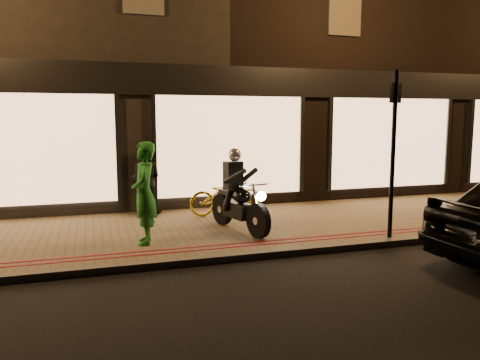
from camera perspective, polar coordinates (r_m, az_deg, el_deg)
name	(u,v)px	position (r m, az deg, el deg)	size (l,w,h in m)	color
ground	(299,256)	(7.93, 7.18, -9.20)	(90.00, 90.00, 0.00)	black
sidewalk	(258,226)	(9.70, 2.21, -5.67)	(50.00, 4.00, 0.12)	#746048
kerb_stone	(298,252)	(7.96, 7.03, -8.69)	(50.00, 0.14, 0.12)	#59544C
red_kerb_lines	(286,241)	(8.38, 5.60, -7.39)	(50.00, 0.26, 0.01)	maroon
building_row	(188,59)	(16.31, -6.34, 14.45)	(48.00, 10.11, 8.50)	black
motorcycle	(238,199)	(8.99, -0.24, -2.34)	(0.72, 1.91, 1.59)	black
sign_post	(393,145)	(8.81, 18.19, 4.04)	(0.33, 0.17, 3.00)	black
bicycle_gold	(226,195)	(10.47, -1.73, -1.88)	(0.59, 1.69, 0.89)	yellow
person_green	(144,193)	(8.17, -11.60, -1.58)	(0.64, 0.42, 1.77)	#217B26
person_dark	(145,179)	(10.79, -11.53, 0.08)	(0.76, 0.59, 1.57)	black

